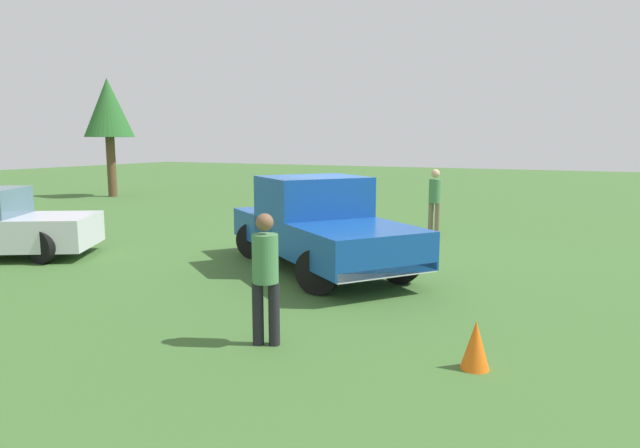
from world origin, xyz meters
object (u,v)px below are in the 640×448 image
at_px(person_bystander, 265,272).
at_px(tree_back_left, 108,110).
at_px(pickup_truck, 317,222).
at_px(person_visitor, 435,197).
at_px(traffic_cone, 475,345).

distance_m(person_bystander, tree_back_left, 20.39).
relative_size(pickup_truck, person_visitor, 2.90).
bearing_deg(pickup_truck, person_bystander, -34.71).
bearing_deg(person_bystander, pickup_truck, -4.05).
xyz_separation_m(person_visitor, tree_back_left, (-15.53, 3.48, 2.84)).
height_order(tree_back_left, traffic_cone, tree_back_left).
bearing_deg(tree_back_left, traffic_cone, -33.47).
xyz_separation_m(pickup_truck, person_bystander, (1.30, -3.98, -0.01)).
bearing_deg(traffic_cone, person_bystander, -170.68).
bearing_deg(person_visitor, person_bystander, -163.10).
relative_size(person_visitor, traffic_cone, 3.16).
distance_m(person_visitor, traffic_cone, 9.07).
bearing_deg(traffic_cone, pickup_truck, 136.37).
bearing_deg(tree_back_left, pickup_truck, -30.35).
xyz_separation_m(pickup_truck, tree_back_left, (-14.54, 8.52, 2.90)).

